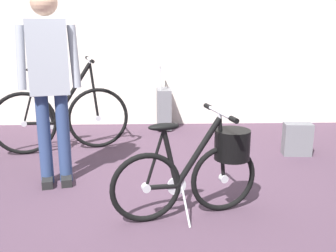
{
  "coord_description": "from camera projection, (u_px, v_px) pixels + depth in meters",
  "views": [
    {
      "loc": [
        -0.02,
        -2.92,
        1.37
      ],
      "look_at": [
        0.08,
        0.21,
        0.55
      ],
      "focal_mm": 42.0,
      "sensor_mm": 36.0,
      "label": 1
    }
  ],
  "objects": [
    {
      "name": "ground_plane",
      "position": [
        160.0,
        198.0,
        3.17
      ],
      "size": [
        7.03,
        7.03,
        0.0
      ],
      "primitive_type": "plane",
      "color": "#473342"
    },
    {
      "name": "back_wall",
      "position": [
        157.0,
        27.0,
        5.24
      ],
      "size": [
        7.03,
        0.1,
        2.65
      ],
      "primitive_type": "cube",
      "color": "silver",
      "rests_on": "ground_plane"
    },
    {
      "name": "folding_bike_foreground",
      "position": [
        203.0,
        165.0,
        2.83
      ],
      "size": [
        1.08,
        0.52,
        0.78
      ],
      "color": "black",
      "rests_on": "ground_plane"
    },
    {
      "name": "display_bike_left",
      "position": [
        62.0,
        117.0,
        4.27
      ],
      "size": [
        1.42,
        0.58,
        1.02
      ],
      "color": "black",
      "rests_on": "ground_plane"
    },
    {
      "name": "visitor_near_wall",
      "position": [
        49.0,
        77.0,
        3.27
      ],
      "size": [
        0.52,
        0.33,
        1.64
      ],
      "color": "navy",
      "rests_on": "ground_plane"
    },
    {
      "name": "rolling_suitcase",
      "position": [
        164.0,
        108.0,
        5.21
      ],
      "size": [
        0.19,
        0.37,
        0.83
      ],
      "color": "slate",
      "rests_on": "ground_plane"
    },
    {
      "name": "backpack_on_floor",
      "position": [
        297.0,
        139.0,
        4.19
      ],
      "size": [
        0.3,
        0.2,
        0.35
      ],
      "color": "slate",
      "rests_on": "ground_plane"
    }
  ]
}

